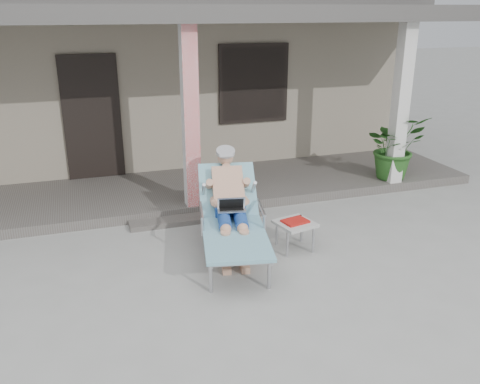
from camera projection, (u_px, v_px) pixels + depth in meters
name	position (u px, v px, depth m)	size (l,w,h in m)	color
ground	(236.00, 280.00, 5.84)	(60.00, 60.00, 0.00)	#9E9E99
house	(146.00, 71.00, 11.08)	(10.40, 5.40, 3.30)	gray
porch_deck	(182.00, 191.00, 8.49)	(10.00, 2.00, 0.15)	#605B56
porch_overhang	(176.00, 20.00, 7.52)	(10.00, 2.30, 2.85)	silver
porch_step	(198.00, 218.00, 7.48)	(2.00, 0.30, 0.07)	#605B56
lounger	(231.00, 193.00, 6.28)	(1.11, 2.06, 1.29)	#B7B7BC
side_table	(295.00, 225.00, 6.50)	(0.53, 0.53, 0.40)	#B6B6B1
potted_palm	(394.00, 147.00, 8.72)	(1.00, 0.86, 1.11)	#26591E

